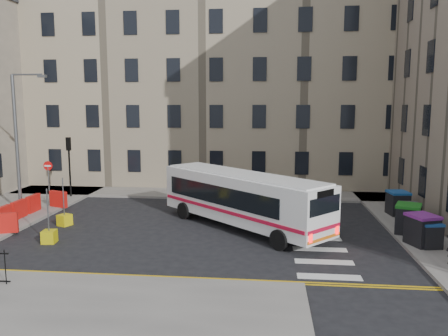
% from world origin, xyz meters
% --- Properties ---
extents(ground, '(120.00, 120.00, 0.00)m').
position_xyz_m(ground, '(0.00, 0.00, 0.00)').
color(ground, black).
rests_on(ground, ground).
extents(pavement_north, '(36.00, 3.20, 0.15)m').
position_xyz_m(pavement_north, '(-6.00, 8.60, 0.07)').
color(pavement_north, slate).
rests_on(pavement_north, ground).
extents(pavement_east, '(2.40, 26.00, 0.15)m').
position_xyz_m(pavement_east, '(9.00, 4.00, 0.07)').
color(pavement_east, slate).
rests_on(pavement_east, ground).
extents(terrace_north, '(38.30, 10.80, 17.20)m').
position_xyz_m(terrace_north, '(-7.00, 15.50, 8.62)').
color(terrace_north, tan).
rests_on(terrace_north, ground).
extents(traffic_light_nw, '(0.28, 0.22, 4.10)m').
position_xyz_m(traffic_light_nw, '(-12.00, 6.50, 2.87)').
color(traffic_light_nw, black).
rests_on(traffic_light_nw, pavement_west).
extents(streetlamp, '(0.50, 0.22, 8.14)m').
position_xyz_m(streetlamp, '(-13.00, 2.00, 4.34)').
color(streetlamp, '#595B5E').
rests_on(streetlamp, pavement_west).
extents(no_entry_north, '(0.60, 0.08, 3.00)m').
position_xyz_m(no_entry_north, '(-12.50, 4.50, 2.08)').
color(no_entry_north, '#595B5E').
rests_on(no_entry_north, pavement_west).
extents(roadworks_barriers, '(1.66, 6.26, 1.00)m').
position_xyz_m(roadworks_barriers, '(-11.84, 0.50, 0.65)').
color(roadworks_barriers, red).
rests_on(roadworks_barriers, pavement_west).
extents(bus, '(9.26, 8.88, 2.85)m').
position_xyz_m(bus, '(0.28, 0.30, 1.65)').
color(bus, white).
rests_on(bus, ground).
extents(wheelie_bin_a, '(1.06, 1.17, 1.13)m').
position_xyz_m(wheelie_bin_a, '(8.81, -2.36, 0.72)').
color(wheelie_bin_a, black).
rests_on(wheelie_bin_a, pavement_east).
extents(wheelie_bin_b, '(1.49, 1.59, 1.40)m').
position_xyz_m(wheelie_bin_b, '(8.59, -2.12, 0.86)').
color(wheelie_bin_b, black).
rests_on(wheelie_bin_b, pavement_east).
extents(wheelie_bin_c, '(1.54, 1.63, 1.44)m').
position_xyz_m(wheelie_bin_c, '(8.55, -0.24, 0.88)').
color(wheelie_bin_c, black).
rests_on(wheelie_bin_c, pavement_east).
extents(wheelie_bin_d, '(0.99, 1.13, 1.21)m').
position_xyz_m(wheelie_bin_d, '(9.03, 1.11, 0.76)').
color(wheelie_bin_d, black).
rests_on(wheelie_bin_d, pavement_east).
extents(wheelie_bin_e, '(1.22, 1.36, 1.36)m').
position_xyz_m(wheelie_bin_e, '(9.11, 3.52, 0.84)').
color(wheelie_bin_e, black).
rests_on(wheelie_bin_e, pavement_east).
extents(bollard_yellow, '(0.79, 0.79, 0.60)m').
position_xyz_m(bollard_yellow, '(-9.22, -0.19, 0.30)').
color(bollard_yellow, '#D3BF0B').
rests_on(bollard_yellow, ground).
extents(bollard_chevron, '(0.67, 0.67, 0.60)m').
position_xyz_m(bollard_chevron, '(-8.54, -3.15, 0.30)').
color(bollard_chevron, '#BFB30B').
rests_on(bollard_chevron, ground).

